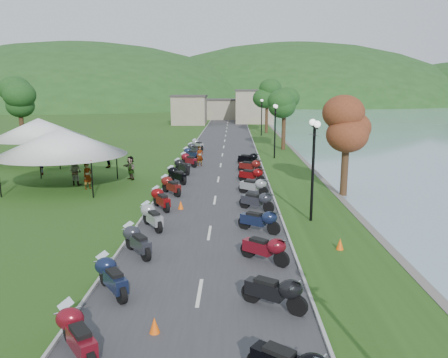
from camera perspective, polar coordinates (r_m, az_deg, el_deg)
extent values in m
cube|color=#38383B|center=(43.64, -0.21, 3.17)|extent=(7.00, 120.00, 0.02)
cube|color=gray|center=(88.28, -0.79, 9.15)|extent=(18.00, 16.00, 5.00)
imported|color=slate|center=(30.28, -17.29, -1.25)|extent=(0.76, 0.79, 1.76)
imported|color=slate|center=(31.80, -18.71, -0.73)|extent=(1.02, 0.77, 1.87)
imported|color=slate|center=(36.51, -22.72, 0.53)|extent=(0.88, 1.08, 1.56)
cone|color=#F2590C|center=(12.63, -9.07, -18.37)|extent=(0.30, 0.30, 0.47)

